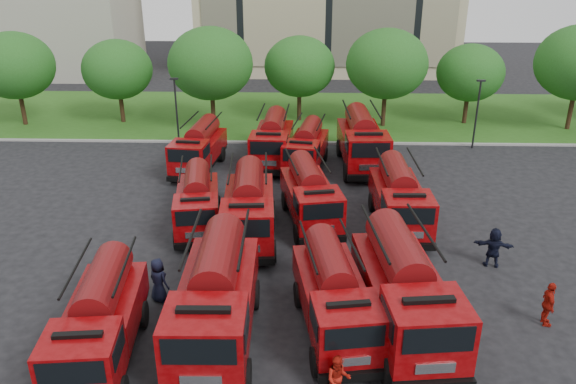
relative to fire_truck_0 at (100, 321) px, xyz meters
The scene contains 28 objects.
ground 10.37m from the fire_truck_0, 41.29° to the left, with size 140.00×140.00×0.00m, color black.
lawn 33.70m from the fire_truck_0, 76.77° to the left, with size 70.00×16.00×0.12m, color #255215.
curb 25.89m from the fire_truck_0, 72.65° to the left, with size 70.00×0.30×0.14m, color gray.
side_building 55.55m from the fire_truck_0, 113.71° to the left, with size 18.00×12.00×10.00m, color #9C998A.
tree_0 33.24m from the fire_truck_0, 119.53° to the left, with size 6.30×6.30×7.70m.
tree_1 31.05m from the fire_truck_0, 105.57° to the left, with size 5.71×5.71×6.98m.
tree_2 28.52m from the fire_truck_0, 90.60° to the left, with size 6.72×6.72×8.22m.
tree_3 31.64m from the fire_truck_0, 77.71° to the left, with size 5.88×5.88×7.19m.
tree_4 32.52m from the fire_truck_0, 64.91° to the left, with size 6.55×6.55×8.01m.
tree_5 36.78m from the fire_truck_0, 55.63° to the left, with size 5.46×5.46×6.68m.
lamp_post_0 24.11m from the fire_truck_0, 95.47° to the left, with size 0.60×0.25×5.11m.
lamp_post_1 31.06m from the fire_truck_0, 50.57° to the left, with size 0.60×0.25×5.11m.
fire_truck_0 is the anchor object (origin of this frame).
fire_truck_1 4.14m from the fire_truck_0, 16.93° to the left, with size 3.03×7.92×3.58m.
fire_truck_2 8.55m from the fire_truck_0, 12.68° to the left, with size 3.34×7.06×3.09m.
fire_truck_3 11.17m from the fire_truck_0, 10.04° to the left, with size 3.53×8.06×3.56m.
fire_truck_4 10.65m from the fire_truck_0, 81.48° to the left, with size 3.14×6.61×2.89m.
fire_truck_5 10.41m from the fire_truck_0, 65.10° to the left, with size 3.04×7.38×3.29m.
fire_truck_6 13.61m from the fire_truck_0, 56.57° to the left, with size 3.51×7.04×3.06m.
fire_truck_7 16.40m from the fire_truck_0, 41.96° to the left, with size 2.69×7.05×3.18m.
fire_truck_8 19.03m from the fire_truck_0, 89.49° to the left, with size 3.00×6.90×3.05m.
fire_truck_9 21.09m from the fire_truck_0, 76.34° to the left, with size 2.87×7.20×3.23m.
fire_truck_10 20.68m from the fire_truck_0, 69.31° to the left, with size 3.23×6.73×2.94m.
fire_truck_11 22.82m from the fire_truck_0, 61.04° to the left, with size 3.14×7.95×3.57m.
firefighter_2 16.95m from the fire_truck_0, ahead, with size 1.10×0.63×1.88m, color #A0150C.
firefighter_3 10.82m from the fire_truck_0, ahead, with size 0.98×0.50×1.51m, color #A0150C.
firefighter_4 4.09m from the fire_truck_0, 72.24° to the left, with size 0.96×0.63×1.96m, color black.
firefighter_5 17.43m from the fire_truck_0, 23.24° to the left, with size 1.79×0.77×1.93m, color black.
Camera 1 is at (-0.58, -22.92, 13.57)m, focal length 35.00 mm.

